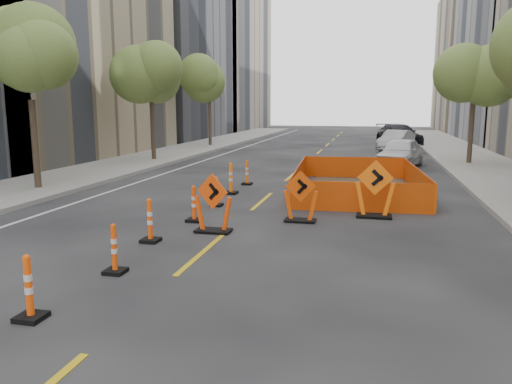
% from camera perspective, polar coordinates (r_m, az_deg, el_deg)
% --- Properties ---
extents(ground_plane, '(140.00, 140.00, 0.00)m').
position_cam_1_polar(ground_plane, '(7.38, -16.87, -15.57)').
color(ground_plane, black).
extents(sidewalk_left, '(4.00, 90.00, 0.15)m').
position_cam_1_polar(sidewalk_left, '(21.88, -21.75, 1.22)').
color(sidewalk_left, gray).
rests_on(sidewalk_left, ground).
extents(bld_left_d, '(12.00, 16.00, 14.00)m').
position_cam_1_polar(bld_left_d, '(49.51, -11.69, 14.24)').
color(bld_left_d, '#4C4C51').
rests_on(bld_left_d, ground).
extents(bld_left_e, '(12.00, 20.00, 20.00)m').
position_cam_1_polar(bld_left_e, '(65.01, -5.51, 15.98)').
color(bld_left_e, gray).
rests_on(bld_left_e, ground).
extents(bld_right_e, '(12.00, 14.00, 16.00)m').
position_cam_1_polar(bld_right_e, '(65.92, 25.67, 13.24)').
color(bld_right_e, tan).
rests_on(bld_right_e, ground).
extents(tree_l_b, '(2.80, 2.80, 5.95)m').
position_cam_1_polar(tree_l_b, '(19.74, -24.51, 13.14)').
color(tree_l_b, '#382B1E').
rests_on(tree_l_b, ground).
extents(tree_l_c, '(2.80, 2.80, 5.95)m').
position_cam_1_polar(tree_l_c, '(28.36, -11.90, 12.57)').
color(tree_l_c, '#382B1E').
rests_on(tree_l_c, ground).
extents(tree_l_d, '(2.80, 2.80, 5.95)m').
position_cam_1_polar(tree_l_d, '(37.67, -5.35, 12.04)').
color(tree_l_d, '#382B1E').
rests_on(tree_l_d, ground).
extents(tree_r_c, '(2.80, 2.80, 5.95)m').
position_cam_1_polar(tree_r_c, '(28.20, 23.75, 11.97)').
color(tree_r_c, '#382B1E').
rests_on(tree_r_c, ground).
extents(channelizer_2, '(0.39, 0.39, 1.00)m').
position_cam_1_polar(channelizer_2, '(8.11, -24.54, -9.89)').
color(channelizer_2, '#F14A0A').
rests_on(channelizer_2, ground).
extents(channelizer_3, '(0.38, 0.38, 0.96)m').
position_cam_1_polar(channelizer_3, '(9.73, -15.90, -6.24)').
color(channelizer_3, '#E14409').
rests_on(channelizer_3, ground).
extents(channelizer_4, '(0.40, 0.40, 1.02)m').
position_cam_1_polar(channelizer_4, '(11.70, -12.04, -3.19)').
color(channelizer_4, '#F4480A').
rests_on(channelizer_4, ground).
extents(channelizer_5, '(0.39, 0.39, 0.99)m').
position_cam_1_polar(channelizer_5, '(13.54, -7.12, -1.33)').
color(channelizer_5, '#E54109').
rests_on(channelizer_5, ground).
extents(channelizer_6, '(0.37, 0.37, 0.93)m').
position_cam_1_polar(channelizer_6, '(15.57, -4.55, 0.08)').
color(channelizer_6, '#EF540A').
rests_on(channelizer_6, ground).
extents(channelizer_7, '(0.44, 0.44, 1.13)m').
position_cam_1_polar(channelizer_7, '(17.64, -2.90, 1.58)').
color(channelizer_7, '#FF640A').
rests_on(channelizer_7, ground).
extents(channelizer_8, '(0.39, 0.39, 0.98)m').
position_cam_1_polar(channelizer_8, '(19.70, -1.03, 2.25)').
color(channelizer_8, '#F1560A').
rests_on(channelizer_8, ground).
extents(chevron_sign_left, '(1.12, 0.87, 1.48)m').
position_cam_1_polar(chevron_sign_left, '(12.32, -4.93, -1.26)').
color(chevron_sign_left, '#EA4409').
rests_on(chevron_sign_left, ground).
extents(chevron_sign_center, '(1.07, 0.87, 1.40)m').
position_cam_1_polar(chevron_sign_center, '(13.45, 5.12, -0.50)').
color(chevron_sign_center, '#E34809').
rests_on(chevron_sign_center, ground).
extents(chevron_sign_right, '(1.10, 0.68, 1.62)m').
position_cam_1_polar(chevron_sign_right, '(14.28, 13.45, 0.34)').
color(chevron_sign_right, '#FF640A').
rests_on(chevron_sign_right, ground).
extents(safety_fence, '(4.70, 7.46, 0.90)m').
position_cam_1_polar(safety_fence, '(18.50, 11.42, 1.43)').
color(safety_fence, '#E7470C').
rests_on(safety_fence, ground).
extents(parked_car_near, '(2.84, 4.66, 1.48)m').
position_cam_1_polar(parked_car_near, '(26.21, 16.17, 4.34)').
color(parked_car_near, silver).
rests_on(parked_car_near, ground).
extents(parked_car_mid, '(2.80, 4.52, 1.41)m').
position_cam_1_polar(parked_car_mid, '(35.50, 15.71, 5.67)').
color(parked_car_mid, '#A6A6AC').
rests_on(parked_car_mid, ground).
extents(parked_car_far, '(3.89, 6.02, 1.62)m').
position_cam_1_polar(parked_car_far, '(41.02, 16.02, 6.33)').
color(parked_car_far, black).
rests_on(parked_car_far, ground).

